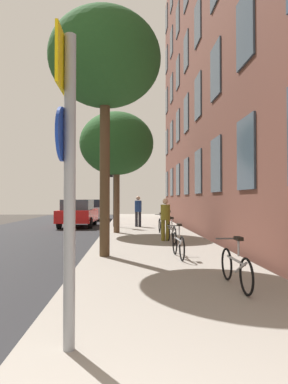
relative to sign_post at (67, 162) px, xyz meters
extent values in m
plane|color=#332D28|center=(-1.95, 12.32, -2.04)|extent=(41.80, 41.80, 0.00)
cube|color=#232326|center=(-4.05, 12.32, -2.04)|extent=(7.00, 38.00, 0.01)
cube|color=gray|center=(1.55, 12.32, -1.98)|extent=(4.20, 38.00, 0.12)
cube|color=brown|center=(4.15, 11.82, 7.19)|extent=(0.50, 27.00, 18.46)
cube|color=#384756|center=(3.87, 5.57, 0.88)|extent=(0.06, 1.34, 2.01)
cube|color=#384756|center=(3.87, 8.70, 0.88)|extent=(0.06, 1.34, 2.01)
cube|color=#384756|center=(3.87, 11.82, 0.88)|extent=(0.06, 1.34, 2.01)
cube|color=#384756|center=(3.87, 14.95, 0.88)|extent=(0.06, 1.34, 2.01)
cube|color=#384756|center=(3.87, 18.07, 0.88)|extent=(0.06, 1.34, 2.01)
cube|color=#384756|center=(3.87, 21.20, 0.88)|extent=(0.06, 1.34, 2.01)
cube|color=#384756|center=(3.87, 24.32, 0.88)|extent=(0.06, 1.34, 2.01)
cube|color=#384756|center=(3.87, 5.57, 4.37)|extent=(0.06, 1.34, 2.01)
cube|color=#384756|center=(3.87, 8.70, 4.37)|extent=(0.06, 1.34, 2.01)
cube|color=#384756|center=(3.87, 11.82, 4.37)|extent=(0.06, 1.34, 2.01)
cube|color=#384756|center=(3.87, 14.95, 4.37)|extent=(0.06, 1.34, 2.01)
cube|color=#384756|center=(3.87, 18.07, 4.37)|extent=(0.06, 1.34, 2.01)
cube|color=#384756|center=(3.87, 21.20, 4.37)|extent=(0.06, 1.34, 2.01)
cube|color=#384756|center=(3.87, 24.32, 4.37)|extent=(0.06, 1.34, 2.01)
cube|color=#384756|center=(3.87, 11.82, 7.87)|extent=(0.06, 1.34, 2.01)
cube|color=#384756|center=(3.87, 14.95, 7.87)|extent=(0.06, 1.34, 2.01)
cube|color=#384756|center=(3.87, 18.07, 7.87)|extent=(0.06, 1.34, 2.01)
cube|color=#384756|center=(3.87, 21.20, 7.87)|extent=(0.06, 1.34, 2.01)
cube|color=#384756|center=(3.87, 24.32, 7.87)|extent=(0.06, 1.34, 2.01)
cube|color=#384756|center=(3.87, 18.07, 11.36)|extent=(0.06, 1.34, 2.01)
cube|color=#384756|center=(3.87, 21.20, 11.36)|extent=(0.06, 1.34, 2.01)
cube|color=#384756|center=(3.87, 24.32, 11.36)|extent=(0.06, 1.34, 2.01)
cube|color=#384756|center=(3.87, 24.32, 14.85)|extent=(0.06, 1.34, 2.01)
cylinder|color=gray|center=(0.02, 0.00, -0.30)|extent=(0.12, 0.12, 3.25)
cube|color=yellow|center=(-0.06, 0.00, 1.04)|extent=(0.03, 0.60, 0.60)
cylinder|color=#14339E|center=(-0.06, 0.00, 0.29)|extent=(0.03, 0.56, 0.56)
cylinder|color=black|center=(-0.14, 15.37, -0.10)|extent=(0.12, 0.12, 3.63)
cube|color=black|center=(-0.32, 15.37, 1.26)|extent=(0.20, 0.24, 0.80)
sphere|color=#4B0707|center=(-0.43, 15.37, 1.52)|extent=(0.16, 0.16, 0.16)
sphere|color=#523707|center=(-0.43, 15.37, 1.26)|extent=(0.16, 0.16, 0.16)
sphere|color=green|center=(-0.43, 15.37, 1.00)|extent=(0.16, 0.16, 0.16)
cylinder|color=#4C3823|center=(0.00, 5.63, 0.30)|extent=(0.27, 0.27, 4.45)
ellipsoid|color=#235123|center=(0.00, 5.63, 3.45)|extent=(3.06, 3.06, 2.60)
cylinder|color=brown|center=(0.10, 12.00, -0.38)|extent=(0.28, 0.28, 3.09)
ellipsoid|color=#235123|center=(0.10, 12.00, 2.19)|extent=(3.41, 3.41, 2.90)
torus|color=black|center=(2.51, 2.85, -1.62)|extent=(0.04, 0.61, 0.61)
torus|color=black|center=(2.52, 1.80, -1.62)|extent=(0.04, 0.61, 0.61)
cylinder|color=#99999E|center=(2.51, 2.32, -1.45)|extent=(0.05, 0.89, 0.04)
cylinder|color=#99999E|center=(2.51, 2.06, -1.53)|extent=(0.05, 0.54, 0.29)
cylinder|color=#99999E|center=(2.51, 2.17, -1.22)|extent=(0.04, 0.04, 0.28)
cube|color=black|center=(2.51, 2.17, -1.06)|extent=(0.10, 0.24, 0.06)
cylinder|color=#4C4C4C|center=(2.51, 2.85, -1.14)|extent=(0.42, 0.03, 0.03)
torus|color=black|center=(1.93, 5.83, -1.61)|extent=(0.06, 0.62, 0.62)
torus|color=black|center=(1.97, 4.82, -1.61)|extent=(0.06, 0.62, 0.62)
cylinder|color=#99999E|center=(1.95, 5.32, -1.44)|extent=(0.08, 0.85, 0.04)
cylinder|color=#99999E|center=(1.96, 5.07, -1.52)|extent=(0.06, 0.52, 0.28)
cylinder|color=#99999E|center=(1.96, 5.17, -1.20)|extent=(0.04, 0.04, 0.28)
cube|color=black|center=(1.96, 5.17, -1.04)|extent=(0.10, 0.24, 0.06)
cylinder|color=#4C4C4C|center=(1.93, 5.83, -1.12)|extent=(0.42, 0.05, 0.03)
torus|color=black|center=(2.11, 8.86, -1.61)|extent=(0.09, 0.63, 0.62)
torus|color=black|center=(2.19, 7.79, -1.61)|extent=(0.09, 0.63, 0.62)
cylinder|color=#99999E|center=(2.15, 8.32, -1.44)|extent=(0.11, 0.91, 0.04)
cylinder|color=#99999E|center=(2.17, 8.06, -1.52)|extent=(0.08, 0.55, 0.30)
cylinder|color=#99999E|center=(2.16, 8.16, -1.20)|extent=(0.04, 0.04, 0.28)
cube|color=black|center=(2.16, 8.16, -1.04)|extent=(0.10, 0.24, 0.06)
cylinder|color=#4C4C4C|center=(2.11, 8.86, -1.12)|extent=(0.42, 0.06, 0.03)
torus|color=black|center=(2.08, 11.87, -1.59)|extent=(0.05, 0.66, 0.66)
torus|color=black|center=(2.07, 10.78, -1.59)|extent=(0.05, 0.66, 0.66)
cylinder|color=black|center=(2.07, 11.32, -1.41)|extent=(0.05, 0.92, 0.04)
cylinder|color=black|center=(2.07, 11.05, -1.49)|extent=(0.05, 0.56, 0.30)
cylinder|color=black|center=(2.07, 11.16, -1.16)|extent=(0.04, 0.04, 0.28)
cube|color=black|center=(2.07, 11.16, -1.00)|extent=(0.10, 0.24, 0.06)
cylinder|color=#4C4C4C|center=(2.08, 11.87, -1.08)|extent=(0.42, 0.03, 0.03)
torus|color=black|center=(2.79, 14.83, -1.60)|extent=(0.08, 0.65, 0.64)
torus|color=black|center=(2.85, 13.82, -1.60)|extent=(0.08, 0.65, 0.64)
cylinder|color=#B21E1E|center=(2.82, 14.32, -1.42)|extent=(0.10, 0.86, 0.04)
cylinder|color=#B21E1E|center=(2.84, 14.07, -1.50)|extent=(0.08, 0.52, 0.28)
cylinder|color=#B21E1E|center=(2.83, 14.17, -1.18)|extent=(0.04, 0.04, 0.28)
cube|color=black|center=(2.83, 14.17, -1.02)|extent=(0.10, 0.24, 0.06)
cylinder|color=#4C4C4C|center=(2.79, 14.83, -1.10)|extent=(0.42, 0.06, 0.03)
cylinder|color=olive|center=(1.93, 8.90, -1.54)|extent=(0.14, 0.14, 0.76)
cylinder|color=olive|center=(2.10, 8.90, -1.54)|extent=(0.14, 0.14, 0.76)
cylinder|color=olive|center=(2.01, 8.90, -0.87)|extent=(0.46, 0.46, 0.57)
sphere|color=tan|center=(2.01, 8.90, -0.46)|extent=(0.21, 0.21, 0.21)
cylinder|color=#26262D|center=(1.11, 15.28, -1.50)|extent=(0.16, 0.16, 0.83)
cylinder|color=#26262D|center=(1.29, 15.28, -1.50)|extent=(0.16, 0.16, 0.83)
cylinder|color=navy|center=(1.20, 15.28, -0.77)|extent=(0.54, 0.54, 0.63)
sphere|color=tan|center=(1.20, 15.28, -0.32)|extent=(0.23, 0.23, 0.23)
cube|color=red|center=(-2.34, 16.67, -1.36)|extent=(2.04, 4.07, 0.70)
cube|color=#384756|center=(-2.34, 16.47, -0.71)|extent=(1.67, 2.30, 0.60)
cylinder|color=black|center=(-3.20, 17.95, -1.71)|extent=(0.22, 0.64, 0.64)
cylinder|color=black|center=(-1.48, 17.95, -1.71)|extent=(0.22, 0.64, 0.64)
cylinder|color=black|center=(-3.20, 15.39, -1.71)|extent=(0.22, 0.64, 0.64)
cylinder|color=black|center=(-1.48, 15.39, -1.71)|extent=(0.22, 0.64, 0.64)
cube|color=#B7B7BC|center=(-2.01, 23.40, -1.36)|extent=(1.82, 4.01, 0.70)
cube|color=#1E232D|center=(-2.01, 23.20, -0.71)|extent=(1.52, 2.25, 0.60)
cylinder|color=black|center=(-2.82, 24.68, -1.71)|extent=(0.22, 0.64, 0.64)
cylinder|color=black|center=(-1.20, 24.68, -1.71)|extent=(0.22, 0.64, 0.64)
cylinder|color=black|center=(-2.82, 22.13, -1.71)|extent=(0.22, 0.64, 0.64)
cylinder|color=black|center=(-1.20, 22.13, -1.71)|extent=(0.22, 0.64, 0.64)
camera|label=1|loc=(0.62, -3.48, -0.38)|focal=31.36mm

